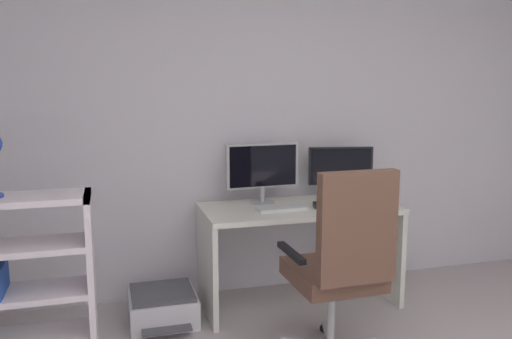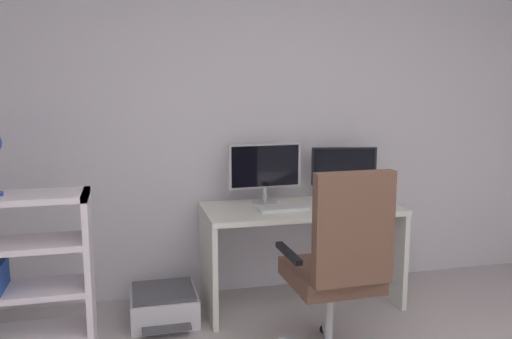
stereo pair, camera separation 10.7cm
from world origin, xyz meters
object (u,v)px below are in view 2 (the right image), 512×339
(monitor_main, at_px, (265,168))
(keyboard, at_px, (283,209))
(desk, at_px, (301,233))
(printer, at_px, (164,305))
(computer_mouse, at_px, (320,206))
(monitor_secondary, at_px, (344,169))
(office_chair, at_px, (339,262))

(monitor_main, height_order, keyboard, monitor_main)
(desk, distance_m, printer, 1.07)
(desk, distance_m, monitor_main, 0.53)
(monitor_main, relative_size, computer_mouse, 5.37)
(monitor_main, distance_m, computer_mouse, 0.48)
(printer, bearing_deg, desk, 2.32)
(desk, bearing_deg, monitor_secondary, 22.22)
(desk, relative_size, keyboard, 4.03)
(desk, height_order, monitor_secondary, monitor_secondary)
(desk, relative_size, printer, 2.64)
(monitor_main, xyz_separation_m, office_chair, (0.14, -1.04, -0.36))
(monitor_main, relative_size, keyboard, 1.58)
(computer_mouse, bearing_deg, keyboard, -169.30)
(monitor_main, relative_size, printer, 1.03)
(monitor_main, bearing_deg, desk, -34.64)
(monitor_main, distance_m, office_chair, 1.11)
(computer_mouse, distance_m, printer, 1.26)
(office_chair, bearing_deg, computer_mouse, 76.44)
(keyboard, relative_size, office_chair, 0.30)
(computer_mouse, bearing_deg, monitor_main, 155.61)
(desk, xyz_separation_m, monitor_secondary, (0.38, 0.16, 0.42))
(monitor_main, bearing_deg, monitor_secondary, 0.01)
(computer_mouse, xyz_separation_m, printer, (-1.09, 0.05, -0.63))
(monitor_main, xyz_separation_m, printer, (-0.75, -0.20, -0.87))
(computer_mouse, relative_size, office_chair, 0.09)
(monitor_secondary, relative_size, office_chair, 0.42)
(keyboard, xyz_separation_m, printer, (-0.82, 0.04, -0.63))
(computer_mouse, height_order, printer, computer_mouse)
(printer, bearing_deg, monitor_secondary, 8.19)
(monitor_secondary, bearing_deg, printer, -171.81)
(monitor_secondary, xyz_separation_m, computer_mouse, (-0.28, -0.24, -0.21))
(keyboard, relative_size, computer_mouse, 3.40)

